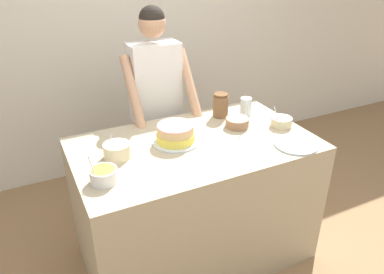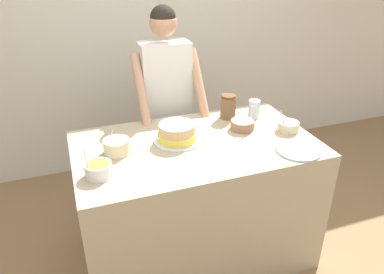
{
  "view_description": "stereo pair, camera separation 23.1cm",
  "coord_description": "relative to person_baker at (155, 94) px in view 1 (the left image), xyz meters",
  "views": [
    {
      "loc": [
        -0.95,
        -1.43,
        2.05
      ],
      "look_at": [
        -0.04,
        0.41,
        0.99
      ],
      "focal_mm": 35.0,
      "sensor_mm": 36.0,
      "label": 1
    },
    {
      "loc": [
        -0.73,
        -1.52,
        2.05
      ],
      "look_at": [
        -0.04,
        0.41,
        0.99
      ],
      "focal_mm": 35.0,
      "sensor_mm": 36.0,
      "label": 2
    }
  ],
  "objects": [
    {
      "name": "ceramic_plate",
      "position": [
        0.56,
        -0.98,
        -0.1
      ],
      "size": [
        0.28,
        0.28,
        0.01
      ],
      "color": "silver",
      "rests_on": "counter"
    },
    {
      "name": "drinking_glass",
      "position": [
        0.54,
        -0.44,
        -0.04
      ],
      "size": [
        0.08,
        0.08,
        0.13
      ],
      "color": "silver",
      "rests_on": "counter"
    },
    {
      "name": "frosting_bowl_pink",
      "position": [
        -0.49,
        -0.63,
        -0.06
      ],
      "size": [
        0.16,
        0.16,
        0.14
      ],
      "color": "beige",
      "rests_on": "counter"
    },
    {
      "name": "wall_back",
      "position": [
        0.0,
        0.82,
        0.28
      ],
      "size": [
        10.0,
        0.05,
        2.6
      ],
      "color": "silver",
      "rests_on": "ground_plane"
    },
    {
      "name": "cake",
      "position": [
        -0.1,
        -0.6,
        -0.05
      ],
      "size": [
        0.31,
        0.31,
        0.12
      ],
      "color": "silver",
      "rests_on": "counter"
    },
    {
      "name": "frosting_bowl_orange",
      "position": [
        -0.63,
        -0.85,
        -0.06
      ],
      "size": [
        0.15,
        0.15,
        0.16
      ],
      "color": "white",
      "rests_on": "counter"
    },
    {
      "name": "counter",
      "position": [
        0.0,
        -0.67,
        -0.56
      ],
      "size": [
        1.54,
        0.9,
        0.91
      ],
      "color": "tan",
      "rests_on": "ground_plane"
    },
    {
      "name": "frosting_bowl_white",
      "position": [
        0.38,
        -0.59,
        -0.07
      ],
      "size": [
        0.16,
        0.16,
        0.19
      ],
      "color": "#936B4C",
      "rests_on": "counter"
    },
    {
      "name": "stoneware_jar",
      "position": [
        0.36,
        -0.38,
        -0.02
      ],
      "size": [
        0.11,
        0.11,
        0.18
      ],
      "color": "brown",
      "rests_on": "counter"
    },
    {
      "name": "frosting_bowl_purple",
      "position": [
        0.66,
        -0.71,
        -0.07
      ],
      "size": [
        0.15,
        0.15,
        0.15
      ],
      "color": "beige",
      "rests_on": "counter"
    },
    {
      "name": "person_baker",
      "position": [
        0.0,
        0.0,
        0.0
      ],
      "size": [
        0.51,
        0.46,
        1.67
      ],
      "color": "#2D2D38",
      "rests_on": "ground_plane"
    }
  ]
}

